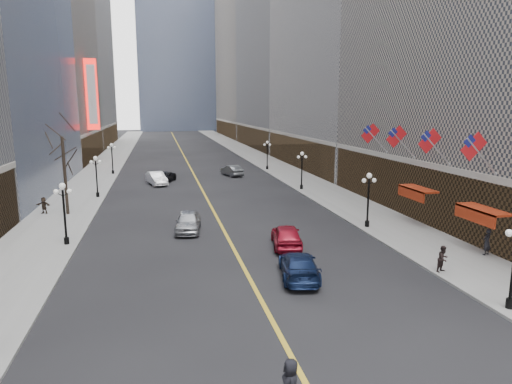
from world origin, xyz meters
name	(u,v)px	position (x,y,z in m)	size (l,w,h in m)	color
sidewalk_east	(274,166)	(14.00, 70.00, 0.07)	(6.00, 230.00, 0.15)	gray
sidewalk_west	(101,171)	(-14.00, 70.00, 0.07)	(6.00, 230.00, 0.15)	gray
lane_line	(187,162)	(0.00, 80.00, 0.01)	(0.25, 200.00, 0.02)	gold
bldg_east_c	(302,47)	(29.88, 106.00, 24.18)	(26.60, 40.60, 48.80)	gray
bldg_east_d	(263,41)	(29.90, 149.00, 31.17)	(26.60, 46.60, 62.80)	gray
bldg_west_c	(8,18)	(-29.88, 87.00, 25.19)	(26.60, 30.60, 50.80)	gray
streetlamp_east_1	(368,194)	(11.80, 30.00, 2.90)	(1.26, 0.44, 4.52)	black
streetlamp_east_2	(302,166)	(11.80, 48.00, 2.90)	(1.26, 0.44, 4.52)	black
streetlamp_east_3	(267,152)	(11.80, 66.00, 2.90)	(1.26, 0.44, 4.52)	black
streetlamp_west_1	(64,207)	(-11.80, 30.00, 2.90)	(1.26, 0.44, 4.52)	black
streetlamp_west_2	(96,172)	(-11.80, 48.00, 2.90)	(1.26, 0.44, 4.52)	black
streetlamp_west_3	(112,155)	(-11.80, 66.00, 2.90)	(1.26, 0.44, 4.52)	black
flag_2	(476,149)	(15.31, 22.00, 7.29)	(2.87, 0.12, 2.87)	#B2B2B7
flag_3	(432,143)	(15.31, 27.00, 7.29)	(2.87, 0.12, 2.87)	#B2B2B7
flag_4	(398,139)	(15.31, 32.00, 7.29)	(2.87, 0.12, 2.87)	#B2B2B7
flag_5	(372,135)	(15.31, 37.00, 7.29)	(2.87, 0.12, 2.87)	#B2B2B7
awning_b	(481,211)	(16.11, 22.00, 3.08)	(1.40, 4.00, 0.93)	#9C2911
awning_c	(416,190)	(16.11, 30.00, 3.08)	(1.40, 4.00, 0.93)	#9C2911
theatre_marquee	(92,95)	(-15.88, 80.00, 12.00)	(2.00, 0.55, 12.00)	red
tree_west_far	(63,149)	(-13.50, 40.00, 6.24)	(3.60, 3.60, 7.92)	#2D231C
car_nb_near	(188,221)	(-2.86, 32.18, 0.82)	(1.94, 4.83, 1.65)	#A0A3A7
car_nb_mid	(157,178)	(-5.42, 55.61, 0.83)	(1.76, 5.04, 1.66)	white
car_nb_far	(163,177)	(-4.53, 57.38, 0.68)	(2.25, 4.88, 1.36)	black
car_sb_near	(299,265)	(2.88, 20.48, 0.76)	(2.14, 5.26, 1.53)	#132148
car_sb_mid	(286,236)	(3.81, 26.45, 0.85)	(2.00, 4.96, 1.69)	maroon
car_sb_far	(232,171)	(5.33, 61.19, 0.78)	(1.65, 4.74, 1.56)	#4D5154
ped_ne_corner	(487,242)	(16.40, 21.49, 1.06)	(0.67, 0.49, 1.83)	black
ped_east_walk	(443,259)	(11.60, 19.25, 0.97)	(0.79, 0.43, 1.63)	black
ped_west_far	(44,205)	(-15.68, 40.63, 0.94)	(1.46, 0.42, 1.57)	#2E2219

